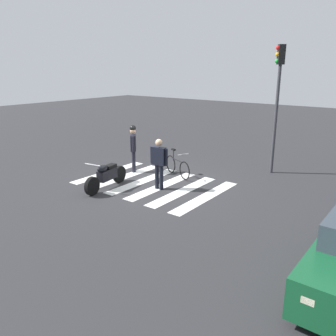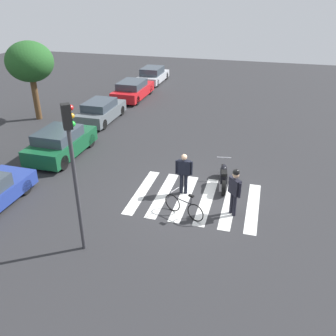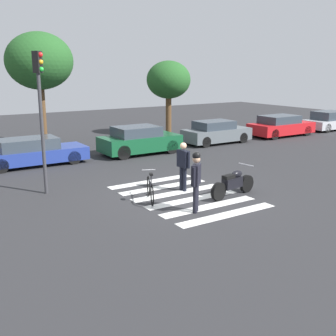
% 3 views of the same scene
% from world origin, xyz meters
% --- Properties ---
extents(ground_plane, '(60.00, 60.00, 0.00)m').
position_xyz_m(ground_plane, '(0.00, 0.00, 0.00)').
color(ground_plane, '#2B2B2D').
extents(police_motorcycle, '(2.09, 0.63, 1.03)m').
position_xyz_m(police_motorcycle, '(1.37, -0.91, 0.45)').
color(police_motorcycle, black).
rests_on(police_motorcycle, ground_plane).
extents(leaning_bicycle, '(0.76, 1.62, 1.01)m').
position_xyz_m(leaning_bicycle, '(-1.26, 0.19, 0.38)').
color(leaning_bicycle, black).
rests_on(leaning_bicycle, ground_plane).
extents(officer_on_foot, '(0.55, 0.49, 1.88)m').
position_xyz_m(officer_on_foot, '(-0.67, -1.53, 1.10)').
color(officer_on_foot, black).
rests_on(officer_on_foot, ground_plane).
extents(officer_by_motorcycle, '(0.24, 0.69, 1.75)m').
position_xyz_m(officer_by_motorcycle, '(0.33, 0.57, 1.00)').
color(officer_by_motorcycle, black).
rests_on(officer_by_motorcycle, ground_plane).
extents(crosswalk_stripes, '(3.56, 4.95, 0.01)m').
position_xyz_m(crosswalk_stripes, '(0.00, 0.00, 0.00)').
color(crosswalk_stripes, silver).
rests_on(crosswalk_stripes, ground_plane).
extents(traffic_light_pole, '(0.34, 0.35, 4.82)m').
position_xyz_m(traffic_light_pole, '(-3.88, 2.88, 3.20)').
color(traffic_light_pole, '#38383D').
rests_on(traffic_light_pole, ground_plane).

